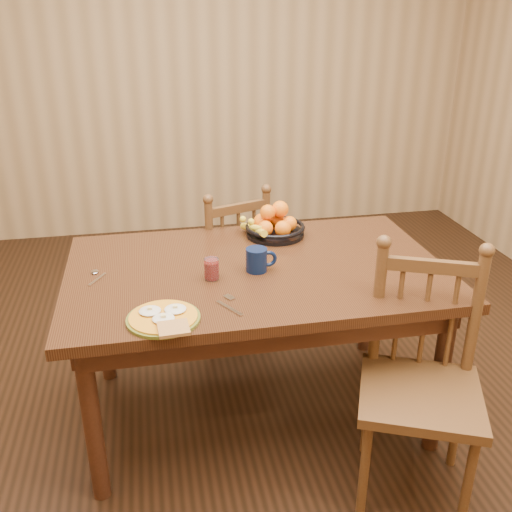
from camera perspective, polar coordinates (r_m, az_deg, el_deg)
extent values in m
cube|color=black|center=(2.84, 0.00, -14.99)|extent=(4.50, 5.00, 0.01)
cube|color=olive|center=(4.72, -6.23, 18.51)|extent=(4.50, 0.01, 2.70)
cube|color=black|center=(2.45, 0.00, -1.55)|extent=(1.60, 1.00, 0.04)
cube|color=black|center=(2.86, -1.63, 0.69)|extent=(1.40, 0.04, 0.10)
cube|color=black|center=(2.13, 2.22, -8.10)|extent=(1.40, 0.04, 0.10)
cube|color=black|center=(2.70, 15.16, -1.62)|extent=(0.04, 0.84, 0.10)
cube|color=black|center=(2.46, -16.72, -4.40)|extent=(0.04, 0.84, 0.10)
cylinder|color=black|center=(2.29, -16.04, -15.77)|extent=(0.07, 0.07, 0.70)
cylinder|color=black|center=(2.54, 17.89, -11.66)|extent=(0.07, 0.07, 0.70)
cylinder|color=black|center=(2.95, -15.08, -5.93)|extent=(0.07, 0.07, 0.70)
cylinder|color=black|center=(3.15, 11.17, -3.56)|extent=(0.07, 0.07, 0.70)
cube|color=#482D15|center=(3.21, -3.21, -1.22)|extent=(0.51, 0.50, 0.04)
cylinder|color=#482D15|center=(3.50, -1.88, -2.93)|extent=(0.03, 0.03, 0.40)
cylinder|color=#482D15|center=(3.38, -6.89, -4.20)|extent=(0.03, 0.03, 0.40)
cylinder|color=#482D15|center=(3.26, 0.79, -5.10)|extent=(0.03, 0.03, 0.40)
cylinder|color=#482D15|center=(3.12, -4.53, -6.58)|extent=(0.03, 0.03, 0.40)
cylinder|color=#482D15|center=(3.05, 1.01, 2.35)|extent=(0.04, 0.04, 0.48)
cylinder|color=#482D15|center=(2.90, -4.66, 1.12)|extent=(0.04, 0.04, 0.48)
cylinder|color=#482D15|center=(2.99, -1.74, 0.92)|extent=(0.02, 0.02, 0.37)
cube|color=#482D15|center=(2.91, -1.79, 4.80)|extent=(0.33, 0.14, 0.05)
cube|color=#482D15|center=(2.26, 16.12, -13.24)|extent=(0.57, 0.56, 0.04)
cylinder|color=#482D15|center=(2.27, 10.78, -20.25)|extent=(0.04, 0.04, 0.43)
cylinder|color=#482D15|center=(2.31, 20.39, -20.73)|extent=(0.04, 0.04, 0.43)
cylinder|color=#482D15|center=(2.53, 11.10, -14.91)|extent=(0.04, 0.04, 0.43)
cylinder|color=#482D15|center=(2.56, 19.49, -15.43)|extent=(0.04, 0.04, 0.43)
cylinder|color=#482D15|center=(2.27, 12.09, -4.75)|extent=(0.04, 0.04, 0.52)
cylinder|color=#482D15|center=(2.31, 21.11, -5.44)|extent=(0.04, 0.04, 0.52)
cylinder|color=#482D15|center=(2.31, 16.49, -6.20)|extent=(0.02, 0.02, 0.40)
cube|color=#482D15|center=(2.20, 17.18, -0.99)|extent=(0.34, 0.17, 0.05)
cylinder|color=#59601E|center=(2.06, -9.24, -6.21)|extent=(0.26, 0.26, 0.01)
cylinder|color=orange|center=(2.06, -9.26, -6.04)|extent=(0.24, 0.24, 0.01)
ellipsoid|color=silver|center=(2.09, -10.56, -5.41)|extent=(0.08, 0.08, 0.01)
cube|color=#F2E08C|center=(2.08, -10.58, -5.14)|extent=(0.02, 0.02, 0.01)
ellipsoid|color=silver|center=(2.08, -8.07, -5.28)|extent=(0.08, 0.08, 0.01)
cube|color=#F2E08C|center=(2.08, -8.09, -5.01)|extent=(0.02, 0.02, 0.01)
ellipsoid|color=silver|center=(2.03, -9.24, -6.19)|extent=(0.08, 0.08, 0.01)
cube|color=#F2E08C|center=(2.02, -9.26, -5.92)|extent=(0.02, 0.02, 0.01)
cube|color=brown|center=(1.96, -8.25, -7.17)|extent=(0.11, 0.11, 0.01)
cube|color=silver|center=(2.11, -2.67, -5.22)|extent=(0.08, 0.13, 0.00)
cube|color=silver|center=(2.19, -2.69, -4.13)|extent=(0.05, 0.05, 0.00)
cube|color=silver|center=(2.41, -15.58, -2.26)|extent=(0.07, 0.11, 0.00)
ellipsoid|color=silver|center=(2.48, -15.83, -1.51)|extent=(0.03, 0.04, 0.01)
cylinder|color=black|center=(2.38, 0.05, -0.38)|extent=(0.09, 0.09, 0.10)
torus|color=black|center=(2.39, 1.27, -0.28)|extent=(0.07, 0.02, 0.07)
cylinder|color=black|center=(2.37, 0.05, 0.63)|extent=(0.08, 0.08, 0.00)
cylinder|color=silver|center=(2.32, -4.46, -1.29)|extent=(0.06, 0.06, 0.09)
cylinder|color=maroon|center=(2.33, -4.46, -1.45)|extent=(0.05, 0.05, 0.07)
cylinder|color=black|center=(2.77, 1.92, 2.25)|extent=(0.28, 0.28, 0.02)
torus|color=black|center=(2.76, 1.93, 2.93)|extent=(0.29, 0.29, 0.02)
cylinder|color=black|center=(2.77, 1.92, 2.10)|extent=(0.10, 0.10, 0.01)
sphere|color=orange|center=(2.77, 3.35, 3.26)|extent=(0.07, 0.07, 0.07)
sphere|color=orange|center=(2.82, 2.06, 3.70)|extent=(0.08, 0.08, 0.08)
sphere|color=orange|center=(2.78, 0.60, 3.45)|extent=(0.08, 0.08, 0.08)
sphere|color=orange|center=(2.70, 0.95, 2.78)|extent=(0.07, 0.07, 0.07)
sphere|color=orange|center=(2.70, 2.71, 2.74)|extent=(0.08, 0.08, 0.08)
sphere|color=orange|center=(2.76, 2.42, 4.70)|extent=(0.08, 0.08, 0.08)
sphere|color=orange|center=(2.73, 1.19, 4.40)|extent=(0.07, 0.07, 0.07)
cylinder|color=yellow|center=(2.70, 0.26, 2.50)|extent=(0.10, 0.17, 0.07)
cylinder|color=yellow|center=(2.74, -0.36, 2.84)|extent=(0.14, 0.15, 0.07)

